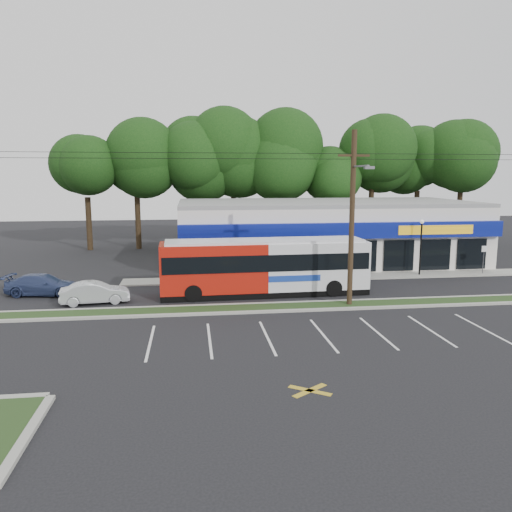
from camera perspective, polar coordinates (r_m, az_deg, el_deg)
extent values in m
plane|color=black|center=(27.96, 5.34, -6.42)|extent=(120.00, 120.00, 0.00)
cube|color=#243917|center=(28.88, 4.91, -5.78)|extent=(40.00, 1.60, 0.12)
cube|color=#9E9E93|center=(28.08, 5.28, -6.21)|extent=(40.00, 0.25, 0.14)
cube|color=#9E9E93|center=(29.68, 4.55, -5.34)|extent=(40.00, 0.25, 0.14)
cube|color=#9E9E93|center=(37.68, 9.75, -2.34)|extent=(32.00, 2.20, 0.10)
cube|color=silver|center=(44.07, 7.78, 2.61)|extent=(25.00, 12.00, 5.00)
cube|color=navy|center=(38.02, 10.27, 2.86)|extent=(25.00, 0.50, 1.20)
cube|color=black|center=(38.46, 10.10, -0.07)|extent=(24.00, 0.12, 2.40)
cube|color=yellow|center=(40.46, 19.89, 2.84)|extent=(6.00, 0.06, 0.70)
cube|color=gray|center=(43.85, 7.85, 6.05)|extent=(25.00, 12.00, 0.30)
cylinder|color=black|center=(28.81, 10.89, 4.04)|extent=(0.30, 0.30, 10.00)
cube|color=black|center=(28.72, 11.12, 11.21)|extent=(1.80, 0.12, 0.12)
cylinder|color=#59595E|center=(27.56, 11.88, 10.03)|extent=(0.10, 2.40, 0.10)
cube|color=#59595E|center=(26.34, 12.82, 9.82)|extent=(0.50, 0.25, 0.15)
cylinder|color=black|center=(27.92, 5.15, 11.61)|extent=(50.00, 0.02, 0.02)
cylinder|color=black|center=(27.91, 5.14, 10.99)|extent=(50.00, 0.02, 0.02)
cylinder|color=black|center=(39.35, 18.29, 0.70)|extent=(0.12, 0.12, 4.00)
sphere|color=silver|center=(39.11, 18.45, 3.74)|extent=(0.30, 0.30, 0.30)
cylinder|color=#59595E|center=(41.72, 24.54, -0.46)|extent=(0.06, 0.06, 2.20)
cube|color=white|center=(41.55, 24.66, 0.75)|extent=(0.45, 0.04, 0.45)
cylinder|color=black|center=(53.38, -18.23, 3.77)|extent=(0.56, 0.56, 5.72)
sphere|color=black|center=(53.18, -18.53, 9.77)|extent=(6.76, 6.76, 6.76)
cylinder|color=black|center=(52.67, -12.87, 3.93)|extent=(0.56, 0.56, 5.72)
sphere|color=black|center=(52.47, -13.09, 10.02)|extent=(6.76, 6.76, 6.76)
cylinder|color=black|center=(52.44, -7.41, 4.06)|extent=(0.56, 0.56, 5.72)
sphere|color=black|center=(52.24, -7.54, 10.18)|extent=(6.76, 6.76, 6.76)
cylinder|color=black|center=(52.68, -1.95, 4.16)|extent=(0.56, 0.56, 5.72)
sphere|color=black|center=(52.48, -1.98, 10.25)|extent=(6.76, 6.76, 6.76)
cylinder|color=black|center=(53.40, 3.41, 4.22)|extent=(0.56, 0.56, 5.72)
sphere|color=black|center=(53.20, 3.47, 10.22)|extent=(6.76, 6.76, 6.76)
cylinder|color=black|center=(54.56, 8.59, 4.24)|extent=(0.56, 0.56, 5.72)
sphere|color=black|center=(54.37, 8.74, 10.12)|extent=(6.76, 6.76, 6.76)
cylinder|color=black|center=(56.14, 13.52, 4.22)|extent=(0.56, 0.56, 5.72)
sphere|color=black|center=(55.96, 13.73, 9.93)|extent=(6.76, 6.76, 6.76)
cylinder|color=black|center=(58.12, 18.14, 4.18)|extent=(0.56, 0.56, 5.72)
sphere|color=black|center=(57.94, 18.42, 9.70)|extent=(6.76, 6.76, 6.76)
cylinder|color=black|center=(60.44, 22.43, 4.12)|extent=(0.56, 0.56, 5.72)
sphere|color=black|center=(60.27, 22.76, 9.42)|extent=(6.76, 6.76, 6.76)
cube|color=#B3190D|center=(31.19, -4.91, -1.23)|extent=(6.60, 2.90, 2.99)
cube|color=white|center=(32.31, 6.71, -0.90)|extent=(6.60, 2.90, 2.99)
cube|color=black|center=(31.93, 0.99, -4.01)|extent=(13.12, 3.02, 0.38)
cube|color=black|center=(31.52, 1.00, -0.44)|extent=(12.86, 3.13, 1.03)
cube|color=black|center=(33.31, 12.18, -0.40)|extent=(0.12, 2.31, 1.52)
cube|color=#193899|center=(30.71, 4.45, -2.58)|extent=(3.26, 0.12, 0.38)
cube|color=white|center=(31.34, 1.01, 1.71)|extent=(12.46, 2.79, 0.20)
cylinder|color=black|center=(30.19, -7.18, -4.25)|extent=(1.05, 0.33, 1.04)
cylinder|color=black|center=(32.61, -7.33, -3.24)|extent=(1.05, 0.33, 1.04)
cylinder|color=black|center=(31.67, 8.87, -3.65)|extent=(1.05, 0.33, 1.04)
cylinder|color=black|center=(33.99, 7.59, -2.74)|extent=(1.05, 0.33, 1.04)
imported|color=black|center=(36.78, 8.52, -1.39)|extent=(4.96, 2.53, 1.62)
imported|color=#B4B8BC|center=(31.05, -17.92, -4.01)|extent=(4.12, 1.95, 1.31)
imported|color=navy|center=(34.33, -23.16, -3.04)|extent=(4.84, 2.49, 1.34)
imported|color=white|center=(36.94, 9.45, -1.26)|extent=(0.73, 0.59, 1.75)
imported|color=beige|center=(34.84, 8.16, -1.73)|extent=(1.17, 1.11, 1.91)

